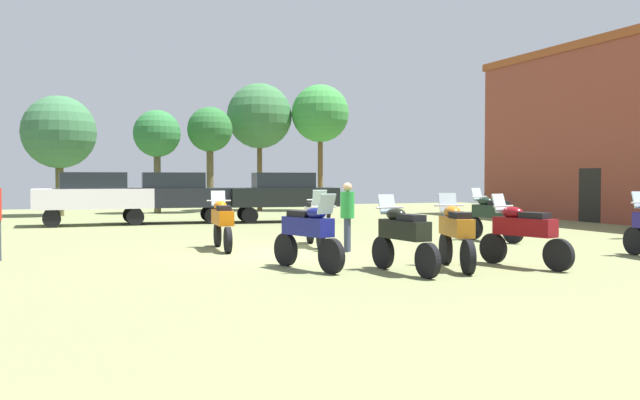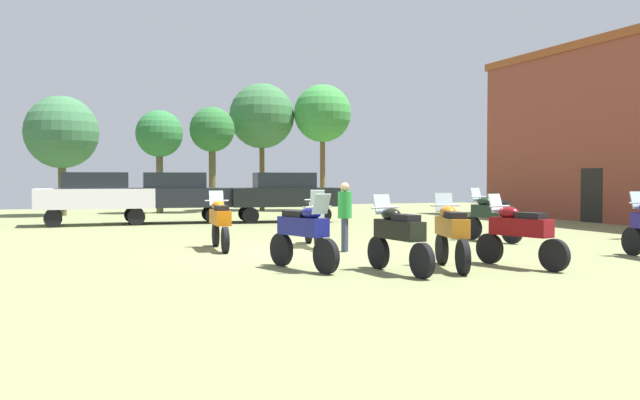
{
  "view_description": "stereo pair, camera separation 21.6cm",
  "coord_description": "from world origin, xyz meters",
  "px_view_note": "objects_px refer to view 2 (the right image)",
  "views": [
    {
      "loc": [
        -5.01,
        -15.59,
        1.84
      ],
      "look_at": [
        3.45,
        6.12,
        1.05
      ],
      "focal_mm": 37.98,
      "sensor_mm": 36.0,
      "label": 1
    },
    {
      "loc": [
        -4.81,
        -15.67,
        1.84
      ],
      "look_at": [
        3.45,
        6.12,
        1.05
      ],
      "focal_mm": 37.98,
      "sensor_mm": 36.0,
      "label": 2
    }
  ],
  "objects_px": {
    "car_2": "(94,194)",
    "car_3": "(284,193)",
    "motorcycle_4": "(451,232)",
    "tree_1": "(262,116)",
    "motorcycle_2": "(398,235)",
    "motorcycle_1": "(304,232)",
    "person_2": "(345,211)",
    "tree_3": "(62,133)",
    "motorcycle_8": "(220,221)",
    "motorcycle_3": "(491,215)",
    "motorcycle_7": "(313,218)",
    "tree_8": "(323,114)",
    "car_4": "(174,194)",
    "tree_5": "(212,131)",
    "tree_2": "(159,135)",
    "motorcycle_6": "(519,232)"
  },
  "relations": [
    {
      "from": "motorcycle_1",
      "to": "motorcycle_4",
      "type": "bearing_deg",
      "value": 143.75
    },
    {
      "from": "motorcycle_4",
      "to": "tree_1",
      "type": "height_order",
      "value": "tree_1"
    },
    {
      "from": "tree_5",
      "to": "tree_8",
      "type": "distance_m",
      "value": 6.12
    },
    {
      "from": "motorcycle_2",
      "to": "car_4",
      "type": "relative_size",
      "value": 0.48
    },
    {
      "from": "person_2",
      "to": "motorcycle_4",
      "type": "bearing_deg",
      "value": 45.35
    },
    {
      "from": "motorcycle_8",
      "to": "tree_3",
      "type": "bearing_deg",
      "value": 106.17
    },
    {
      "from": "motorcycle_6",
      "to": "car_4",
      "type": "height_order",
      "value": "car_4"
    },
    {
      "from": "motorcycle_3",
      "to": "motorcycle_4",
      "type": "relative_size",
      "value": 0.99
    },
    {
      "from": "person_2",
      "to": "tree_3",
      "type": "bearing_deg",
      "value": -127.49
    },
    {
      "from": "motorcycle_8",
      "to": "car_4",
      "type": "distance_m",
      "value": 10.23
    },
    {
      "from": "tree_3",
      "to": "motorcycle_1",
      "type": "bearing_deg",
      "value": -78.32
    },
    {
      "from": "tree_1",
      "to": "tree_8",
      "type": "relative_size",
      "value": 1.01
    },
    {
      "from": "motorcycle_2",
      "to": "car_2",
      "type": "height_order",
      "value": "car_2"
    },
    {
      "from": "motorcycle_1",
      "to": "tree_1",
      "type": "distance_m",
      "value": 24.21
    },
    {
      "from": "person_2",
      "to": "motorcycle_1",
      "type": "bearing_deg",
      "value": -3.19
    },
    {
      "from": "car_2",
      "to": "motorcycle_2",
      "type": "bearing_deg",
      "value": -162.94
    },
    {
      "from": "tree_2",
      "to": "tree_5",
      "type": "height_order",
      "value": "tree_5"
    },
    {
      "from": "motorcycle_3",
      "to": "tree_1",
      "type": "distance_m",
      "value": 19.99
    },
    {
      "from": "motorcycle_3",
      "to": "car_2",
      "type": "xyz_separation_m",
      "value": [
        -10.21,
        10.82,
        0.43
      ]
    },
    {
      "from": "car_2",
      "to": "car_3",
      "type": "height_order",
      "value": "same"
    },
    {
      "from": "person_2",
      "to": "tree_2",
      "type": "bearing_deg",
      "value": -140.83
    },
    {
      "from": "motorcycle_2",
      "to": "motorcycle_4",
      "type": "xyz_separation_m",
      "value": [
        1.25,
        0.14,
        0.01
      ]
    },
    {
      "from": "car_3",
      "to": "car_4",
      "type": "xyz_separation_m",
      "value": [
        -4.29,
        0.8,
        0.0
      ]
    },
    {
      "from": "car_2",
      "to": "person_2",
      "type": "distance_m",
      "value": 12.93
    },
    {
      "from": "motorcycle_7",
      "to": "car_4",
      "type": "bearing_deg",
      "value": -68.02
    },
    {
      "from": "car_4",
      "to": "motorcycle_4",
      "type": "bearing_deg",
      "value": -163.64
    },
    {
      "from": "motorcycle_7",
      "to": "tree_1",
      "type": "bearing_deg",
      "value": -91.28
    },
    {
      "from": "tree_3",
      "to": "person_2",
      "type": "bearing_deg",
      "value": -71.08
    },
    {
      "from": "motorcycle_2",
      "to": "car_4",
      "type": "height_order",
      "value": "car_4"
    },
    {
      "from": "motorcycle_3",
      "to": "motorcycle_6",
      "type": "xyz_separation_m",
      "value": [
        -2.71,
        -4.85,
        -0.01
      ]
    },
    {
      "from": "motorcycle_3",
      "to": "car_3",
      "type": "height_order",
      "value": "car_3"
    },
    {
      "from": "car_3",
      "to": "tree_2",
      "type": "relative_size",
      "value": 0.87
    },
    {
      "from": "tree_3",
      "to": "tree_5",
      "type": "xyz_separation_m",
      "value": [
        7.19,
        0.29,
        0.27
      ]
    },
    {
      "from": "motorcycle_6",
      "to": "motorcycle_7",
      "type": "bearing_deg",
      "value": 98.36
    },
    {
      "from": "motorcycle_3",
      "to": "motorcycle_4",
      "type": "height_order",
      "value": "motorcycle_3"
    },
    {
      "from": "motorcycle_8",
      "to": "tree_1",
      "type": "distance_m",
      "value": 20.4
    },
    {
      "from": "motorcycle_4",
      "to": "car_2",
      "type": "distance_m",
      "value": 16.57
    },
    {
      "from": "person_2",
      "to": "tree_5",
      "type": "height_order",
      "value": "tree_5"
    },
    {
      "from": "motorcycle_3",
      "to": "motorcycle_1",
      "type": "bearing_deg",
      "value": -165.44
    },
    {
      "from": "motorcycle_2",
      "to": "tree_3",
      "type": "xyz_separation_m",
      "value": [
        -5.98,
        22.66,
        3.18
      ]
    },
    {
      "from": "motorcycle_2",
      "to": "car_4",
      "type": "xyz_separation_m",
      "value": [
        -1.84,
        15.55,
        0.44
      ]
    },
    {
      "from": "motorcycle_1",
      "to": "motorcycle_2",
      "type": "relative_size",
      "value": 0.98
    },
    {
      "from": "motorcycle_7",
      "to": "tree_1",
      "type": "height_order",
      "value": "tree_1"
    },
    {
      "from": "tree_2",
      "to": "motorcycle_1",
      "type": "bearing_deg",
      "value": -90.3
    },
    {
      "from": "motorcycle_1",
      "to": "motorcycle_8",
      "type": "height_order",
      "value": "motorcycle_1"
    },
    {
      "from": "motorcycle_1",
      "to": "car_4",
      "type": "distance_m",
      "value": 14.49
    },
    {
      "from": "car_2",
      "to": "tree_8",
      "type": "height_order",
      "value": "tree_8"
    },
    {
      "from": "motorcycle_3",
      "to": "motorcycle_7",
      "type": "height_order",
      "value": "motorcycle_3"
    },
    {
      "from": "motorcycle_7",
      "to": "tree_3",
      "type": "height_order",
      "value": "tree_3"
    },
    {
      "from": "motorcycle_7",
      "to": "tree_3",
      "type": "bearing_deg",
      "value": -59.74
    }
  ]
}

